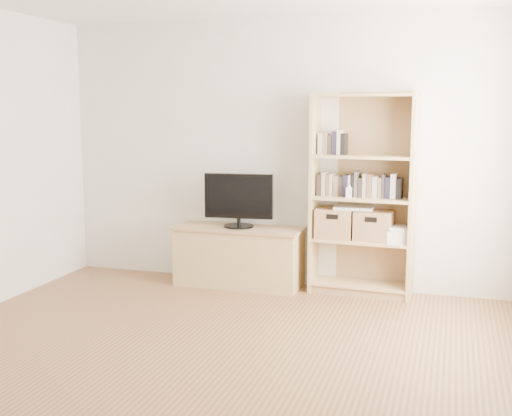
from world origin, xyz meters
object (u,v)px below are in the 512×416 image
at_px(basket_left, 335,223).
at_px(laptop, 354,208).
at_px(baby_monitor, 349,193).
at_px(basket_right, 374,226).
at_px(tv_stand, 239,257).
at_px(bookshelf, 362,195).
at_px(television, 239,200).

height_order(basket_left, laptop, laptop).
bearing_deg(baby_monitor, basket_left, 139.96).
bearing_deg(baby_monitor, basket_right, 18.47).
bearing_deg(laptop, basket_left, 172.74).
xyz_separation_m(tv_stand, basket_right, (1.31, 0.05, 0.38)).
xyz_separation_m(bookshelf, basket_left, (-0.25, 0.01, -0.28)).
xyz_separation_m(bookshelf, laptop, (-0.08, -0.01, -0.12)).
bearing_deg(television, basket_right, -3.08).
height_order(tv_stand, television, television).
relative_size(tv_stand, basket_right, 3.66).
bearing_deg(basket_left, basket_right, -2.15).
height_order(bookshelf, basket_right, bookshelf).
xyz_separation_m(tv_stand, bookshelf, (1.19, 0.06, 0.66)).
bearing_deg(baby_monitor, bookshelf, 39.12).
height_order(bookshelf, basket_left, bookshelf).
bearing_deg(basket_left, television, -175.40).
relative_size(basket_left, laptop, 0.96).
bearing_deg(basket_left, baby_monitor, -36.31).
xyz_separation_m(baby_monitor, basket_right, (0.22, 0.09, -0.31)).
height_order(baby_monitor, basket_left, baby_monitor).
xyz_separation_m(baby_monitor, laptop, (0.03, 0.09, -0.15)).
bearing_deg(bookshelf, basket_right, -2.60).
bearing_deg(baby_monitor, laptop, 66.71).
bearing_deg(baby_monitor, television, 174.70).
height_order(bookshelf, television, bookshelf).
bearing_deg(television, laptop, -2.43).
bearing_deg(television, tv_stand, 0.00).
relative_size(bookshelf, laptop, 5.25).
relative_size(basket_left, basket_right, 1.02).
bearing_deg(basket_left, bookshelf, -0.95).
relative_size(baby_monitor, basket_left, 0.29).
relative_size(television, basket_right, 2.01).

